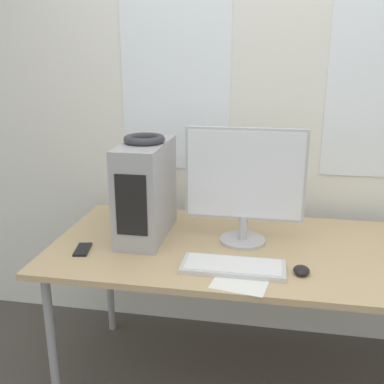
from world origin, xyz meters
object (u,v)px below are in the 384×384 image
at_px(pc_tower, 146,190).
at_px(keyboard, 233,266).
at_px(cell_phone, 83,249).
at_px(headphones, 144,139).
at_px(mouse, 301,270).
at_px(monitor_main, 245,182).

xyz_separation_m(pc_tower, keyboard, (0.45, -0.29, -0.22)).
xyz_separation_m(pc_tower, cell_phone, (-0.24, -0.23, -0.22)).
bearing_deg(headphones, pc_tower, -90.00).
distance_m(pc_tower, mouse, 0.81).
bearing_deg(cell_phone, mouse, -14.06).
xyz_separation_m(mouse, cell_phone, (-0.96, 0.05, -0.01)).
bearing_deg(monitor_main, mouse, -47.34).
relative_size(monitor_main, keyboard, 1.27).
bearing_deg(keyboard, headphones, 146.73).
xyz_separation_m(headphones, mouse, (0.73, -0.29, -0.46)).
distance_m(headphones, cell_phone, 0.58).
relative_size(pc_tower, mouse, 5.49).
height_order(monitor_main, keyboard, monitor_main).
bearing_deg(cell_phone, pc_tower, 33.68).
height_order(pc_tower, keyboard, pc_tower).
xyz_separation_m(pc_tower, mouse, (0.73, -0.29, -0.21)).
distance_m(pc_tower, keyboard, 0.58).
bearing_deg(pc_tower, mouse, -21.51).
bearing_deg(mouse, headphones, 158.44).
distance_m(pc_tower, headphones, 0.25).
bearing_deg(keyboard, cell_phone, 174.91).
bearing_deg(keyboard, monitor_main, 86.37).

